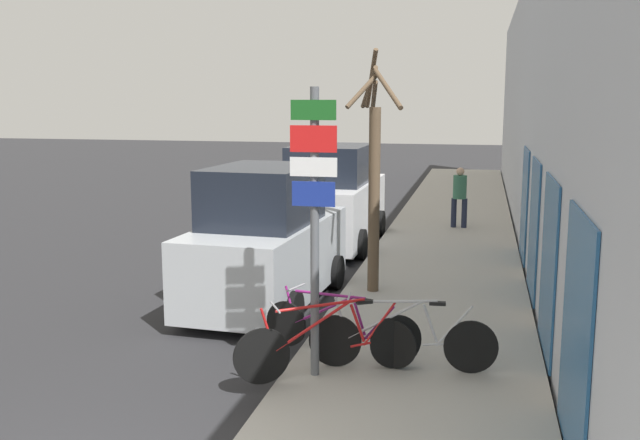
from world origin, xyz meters
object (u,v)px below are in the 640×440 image
bicycle_0 (331,344)px  parked_car_1 (332,200)px  parked_car_0 (266,243)px  bicycle_1 (402,339)px  street_tree (374,176)px  pedestrian_near (460,193)px  signpost (314,217)px  bicycle_2 (337,329)px

bicycle_0 → parked_car_1: 8.55m
parked_car_1 → parked_car_0: bearing=-89.9°
bicycle_0 → bicycle_1: bicycle_0 is taller
bicycle_0 → bicycle_1: (0.83, 0.40, -0.01)m
bicycle_0 → street_tree: street_tree is taller
pedestrian_near → street_tree: 6.89m
street_tree → signpost: bearing=-91.5°
parked_car_0 → pedestrian_near: bearing=71.4°
bicycle_1 → bicycle_2: bearing=67.7°
bicycle_0 → pedestrian_near: pedestrian_near is taller
parked_car_0 → parked_car_1: (0.08, 5.10, 0.03)m
signpost → parked_car_0: size_ratio=0.83×
bicycle_1 → parked_car_0: bearing=37.6°
signpost → bicycle_1: bearing=21.7°
bicycle_1 → bicycle_0: bearing=110.5°
parked_car_0 → parked_car_1: size_ratio=0.97×
bicycle_2 → bicycle_0: bearing=-157.4°
street_tree → parked_car_0: bearing=-155.8°
bicycle_2 → street_tree: (-0.04, 3.36, 1.65)m
signpost → street_tree: (0.11, 4.04, 0.06)m
parked_car_1 → street_tree: 4.75m
bicycle_2 → parked_car_1: 7.89m
signpost → bicycle_2: bearing=77.9°
signpost → street_tree: street_tree is taller
bicycle_2 → pedestrian_near: 10.13m
parked_car_0 → bicycle_0: bearing=-57.5°
parked_car_0 → street_tree: (1.72, 0.77, 1.10)m
bicycle_0 → bicycle_2: size_ratio=0.98×
signpost → bicycle_1: signpost is taller
parked_car_1 → pedestrian_near: parked_car_1 is taller
bicycle_0 → street_tree: size_ratio=0.50×
pedestrian_near → parked_car_1: bearing=-138.4°
parked_car_0 → pedestrian_near: (3.00, 7.46, -0.01)m
bicycle_0 → street_tree: 4.35m
signpost → parked_car_0: 3.79m
bicycle_1 → street_tree: bearing=9.1°
bicycle_0 → signpost: bearing=63.5°
bicycle_1 → parked_car_0: size_ratio=0.56×
street_tree → parked_car_1: bearing=110.8°
parked_car_1 → bicycle_2: bearing=-76.7°
bicycle_2 → street_tree: size_ratio=0.51×
bicycle_1 → parked_car_1: bearing=12.8°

